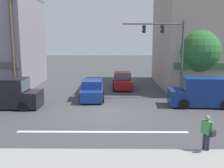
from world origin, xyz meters
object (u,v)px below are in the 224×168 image
Objects in this scene: traffic_light_mast at (171,47)px; sedan_crossing_leftbound at (122,81)px; sedan_waiting_far at (92,91)px; van_crossing_rightbound at (6,94)px; street_tree at (197,51)px; utility_pole_near_left at (12,42)px; pedestrian_foreground_with_bag at (207,132)px; van_parked_curbside at (203,93)px.

traffic_light_mast is 1.50× the size of sedan_crossing_leftbound.
traffic_light_mast is 7.11m from sedan_waiting_far.
sedan_waiting_far is at bearing -177.66° from traffic_light_mast.
van_crossing_rightbound is (-5.82, -2.70, 0.29)m from sedan_waiting_far.
sedan_crossing_leftbound is (-6.34, 2.65, -3.09)m from street_tree.
street_tree is 0.94× the size of traffic_light_mast.
sedan_waiting_far is 1.01× the size of sedan_crossing_leftbound.
utility_pole_near_left is 17.52m from pedestrian_foreground_with_bag.
traffic_light_mast is 10.81m from pedestrian_foreground_with_bag.
van_crossing_rightbound is 1.12× the size of sedan_crossing_leftbound.
street_tree is 5.17m from van_parked_curbside.
van_parked_curbside is 8.27m from pedestrian_foreground_with_bag.
pedestrian_foreground_with_bag is (12.55, -11.70, -3.56)m from utility_pole_near_left.
sedan_waiting_far is at bearing -166.51° from street_tree.
sedan_crossing_leftbound is at bearing 128.89° from traffic_light_mast.
traffic_light_mast is at bearing -51.11° from sedan_crossing_leftbound.
street_tree is 7.53m from sedan_crossing_leftbound.
van_crossing_rightbound is at bearing -161.80° from street_tree.
street_tree is at bearing 75.34° from pedestrian_foreground_with_bag.
van_parked_curbside is 8.92m from sedan_crossing_leftbound.
sedan_crossing_leftbound is at bearing 128.93° from van_parked_curbside.
pedestrian_foreground_with_bag is at bearing -92.78° from traffic_light_mast.
pedestrian_foreground_with_bag is at bearing -78.00° from sedan_crossing_leftbound.
van_crossing_rightbound is at bearing 147.47° from pedestrian_foreground_with_bag.
pedestrian_foreground_with_bag is (5.70, -10.05, 0.24)m from sedan_waiting_far.
pedestrian_foreground_with_bag reaches higher than sedan_crossing_leftbound.
utility_pole_near_left is at bearing 165.78° from van_parked_curbside.
traffic_light_mast is 1.49× the size of sedan_waiting_far.
utility_pole_near_left is at bearing 137.00° from pedestrian_foreground_with_bag.
pedestrian_foreground_with_bag reaches higher than sedan_waiting_far.
sedan_crossing_leftbound is at bearing 102.00° from pedestrian_foreground_with_bag.
van_crossing_rightbound is at bearing -138.19° from sedan_crossing_leftbound.
traffic_light_mast is 12.78m from van_crossing_rightbound.
van_parked_curbside reaches higher than sedan_waiting_far.
traffic_light_mast is (-2.69, -1.88, 0.38)m from street_tree.
van_crossing_rightbound and van_parked_curbside have the same top height.
sedan_crossing_leftbound is (8.37, 7.49, -0.29)m from van_crossing_rightbound.
utility_pole_near_left is (-15.73, -0.48, 0.72)m from street_tree.
traffic_light_mast reaches higher than van_parked_curbside.
pedestrian_foreground_with_bag is (11.52, -7.35, -0.05)m from van_crossing_rightbound.
utility_pole_near_left reaches higher than van_crossing_rightbound.
traffic_light_mast is (13.05, -1.39, -0.34)m from utility_pole_near_left.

